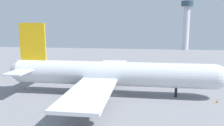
# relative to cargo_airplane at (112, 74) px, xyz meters

# --- Properties ---
(ground_plane) EXTENTS (245.17, 245.17, 0.00)m
(ground_plane) POSITION_rel_cargo_airplane_xyz_m (0.09, 0.00, -5.91)
(ground_plane) COLOR gray
(cargo_airplane) EXTENTS (61.29, 55.99, 20.12)m
(cargo_airplane) POSITION_rel_cargo_airplane_xyz_m (0.00, 0.00, 0.00)
(cargo_airplane) COLOR silver
(cargo_airplane) RESTS_ON ground_plane
(catering_truck) EXTENTS (4.89, 3.96, 2.44)m
(catering_truck) POSITION_rel_cargo_airplane_xyz_m (-35.95, 24.24, -4.73)
(catering_truck) COLOR white
(catering_truck) RESTS_ON ground_plane
(fuel_truck) EXTENTS (3.10, 5.31, 2.34)m
(fuel_truck) POSITION_rel_cargo_airplane_xyz_m (19.59, 26.56, -4.71)
(fuel_truck) COLOR #4C8C4C
(fuel_truck) RESTS_ON ground_plane
(baggage_tug) EXTENTS (4.21, 4.00, 2.29)m
(baggage_tug) POSITION_rel_cargo_airplane_xyz_m (3.14, 36.02, -4.82)
(baggage_tug) COLOR #333338
(baggage_tug) RESTS_ON ground_plane
(safety_cone_nose) EXTENTS (0.58, 0.58, 0.83)m
(safety_cone_nose) POSITION_rel_cargo_airplane_xyz_m (27.68, -3.20, -5.50)
(safety_cone_nose) COLOR orange
(safety_cone_nose) RESTS_ON ground_plane
(safety_cone_tail) EXTENTS (0.52, 0.52, 0.75)m
(safety_cone_tail) POSITION_rel_cargo_airplane_xyz_m (-27.49, 1.68, -5.54)
(safety_cone_tail) COLOR orange
(safety_cone_tail) RESTS_ON ground_plane
(control_tower) EXTENTS (9.03, 9.03, 36.84)m
(control_tower) POSITION_rel_cargo_airplane_xyz_m (39.65, 123.45, 16.11)
(control_tower) COLOR silver
(control_tower) RESTS_ON ground_plane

